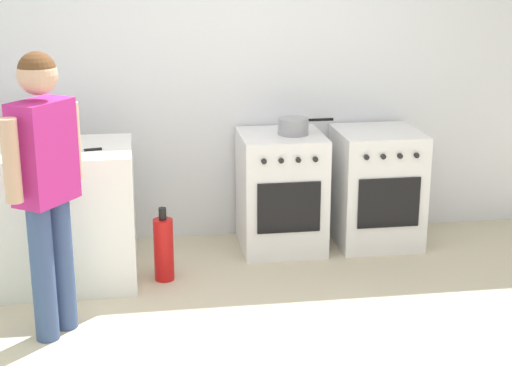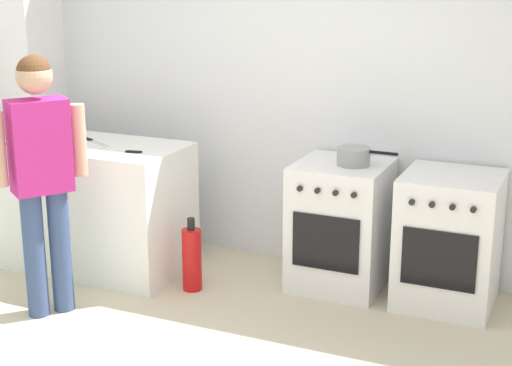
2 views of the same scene
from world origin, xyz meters
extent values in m
plane|color=beige|center=(0.00, 0.00, 0.00)|extent=(8.00, 8.00, 0.00)
cube|color=silver|center=(0.00, 1.95, 1.30)|extent=(6.00, 0.10, 2.60)
cube|color=white|center=(-1.35, 1.20, 0.45)|extent=(1.30, 0.70, 0.90)
cube|color=white|center=(0.35, 1.58, 0.42)|extent=(0.59, 0.60, 0.85)
cube|color=black|center=(0.35, 1.27, 0.40)|extent=(0.44, 0.01, 0.36)
cylinder|color=black|center=(0.22, 1.46, 0.85)|extent=(0.19, 0.19, 0.01)
cylinder|color=black|center=(0.48, 1.46, 0.85)|extent=(0.19, 0.19, 0.01)
cylinder|color=black|center=(0.22, 1.70, 0.85)|extent=(0.19, 0.19, 0.01)
cylinder|color=black|center=(0.48, 1.70, 0.85)|extent=(0.19, 0.19, 0.01)
cylinder|color=black|center=(0.17, 1.26, 0.74)|extent=(0.04, 0.02, 0.04)
cylinder|color=black|center=(0.29, 1.26, 0.74)|extent=(0.04, 0.02, 0.04)
cylinder|color=black|center=(0.41, 1.26, 0.74)|extent=(0.04, 0.02, 0.04)
cylinder|color=black|center=(0.53, 1.26, 0.74)|extent=(0.04, 0.02, 0.04)
cube|color=white|center=(1.06, 1.58, 0.42)|extent=(0.60, 0.60, 0.85)
cube|color=black|center=(1.06, 1.27, 0.40)|extent=(0.45, 0.01, 0.36)
cylinder|color=black|center=(0.93, 1.46, 0.85)|extent=(0.19, 0.19, 0.01)
cylinder|color=black|center=(1.20, 1.46, 0.85)|extent=(0.19, 0.19, 0.01)
cylinder|color=black|center=(0.93, 1.70, 0.85)|extent=(0.19, 0.19, 0.01)
cylinder|color=black|center=(1.20, 1.70, 0.85)|extent=(0.19, 0.19, 0.01)
cylinder|color=black|center=(0.88, 1.26, 0.74)|extent=(0.04, 0.02, 0.04)
cylinder|color=black|center=(1.00, 1.26, 0.74)|extent=(0.04, 0.02, 0.04)
cylinder|color=black|center=(1.12, 1.26, 0.74)|extent=(0.04, 0.02, 0.04)
cylinder|color=black|center=(1.24, 1.26, 0.74)|extent=(0.04, 0.02, 0.04)
cylinder|color=gray|center=(0.43, 1.56, 0.91)|extent=(0.22, 0.22, 0.12)
cylinder|color=black|center=(0.63, 1.56, 0.95)|extent=(0.18, 0.02, 0.02)
cube|color=silver|center=(-1.29, 1.21, 0.90)|extent=(0.23, 0.14, 0.01)
cube|color=black|center=(-1.44, 1.29, 0.91)|extent=(0.11, 0.07, 0.01)
cube|color=silver|center=(-1.04, 1.08, 0.90)|extent=(0.10, 0.04, 0.01)
cube|color=black|center=(-0.94, 1.10, 0.91)|extent=(0.11, 0.05, 0.01)
cylinder|color=#384C7A|center=(-1.20, 0.37, 0.39)|extent=(0.13, 0.13, 0.79)
cylinder|color=#384C7A|center=(-1.11, 0.50, 0.39)|extent=(0.13, 0.13, 0.79)
cube|color=#B7267A|center=(-1.16, 0.43, 1.07)|extent=(0.36, 0.39, 0.56)
cylinder|color=tan|center=(-1.29, 0.24, 1.07)|extent=(0.09, 0.09, 0.44)
cylinder|color=tan|center=(-1.02, 0.63, 1.07)|extent=(0.09, 0.09, 0.44)
sphere|color=tan|center=(-1.16, 0.43, 1.48)|extent=(0.21, 0.21, 0.21)
sphere|color=brown|center=(-1.16, 0.43, 1.50)|extent=(0.20, 0.20, 0.20)
cylinder|color=red|center=(-0.52, 1.10, 0.21)|extent=(0.13, 0.13, 0.42)
cylinder|color=black|center=(-0.52, 1.10, 0.46)|extent=(0.05, 0.05, 0.08)
camera|label=1|loc=(-0.64, -3.75, 2.10)|focal=55.00mm
camera|label=2|loc=(1.85, -3.16, 2.12)|focal=55.00mm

